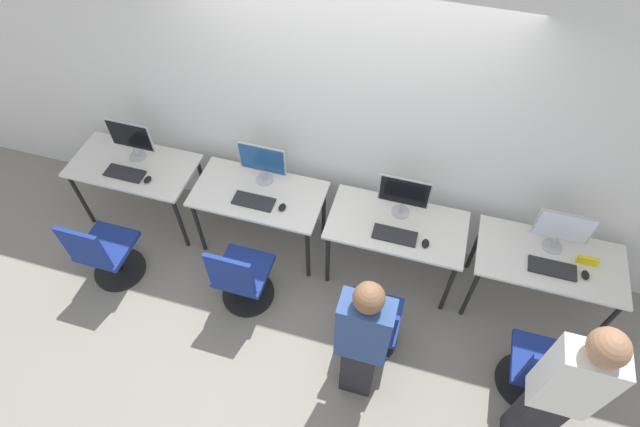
{
  "coord_description": "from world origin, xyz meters",
  "views": [
    {
      "loc": [
        0.72,
        -2.34,
        4.09
      ],
      "look_at": [
        0.0,
        0.12,
        0.88
      ],
      "focal_mm": 28.0,
      "sensor_mm": 36.0,
      "label": 1
    }
  ],
  "objects_px": {
    "monitor_far_left": "(131,138)",
    "mouse_far_right": "(585,275)",
    "office_chair_far_left": "(106,254)",
    "mouse_far_left": "(148,180)",
    "mouse_left": "(282,207)",
    "person_far_right": "(562,391)",
    "monitor_left": "(262,162)",
    "keyboard_far_left": "(125,173)",
    "keyboard_left": "(254,201)",
    "person_right": "(362,341)",
    "monitor_far_right": "(563,230)",
    "office_chair_right": "(371,326)",
    "office_chair_far_right": "(538,372)",
    "keyboard_right": "(395,235)",
    "office_chair_left": "(242,279)",
    "monitor_right": "(404,194)",
    "mouse_right": "(426,243)",
    "keyboard_far_right": "(552,268)"
  },
  "relations": [
    {
      "from": "office_chair_left",
      "to": "office_chair_right",
      "type": "xyz_separation_m",
      "value": [
        1.17,
        -0.11,
        0.0
      ]
    },
    {
      "from": "monitor_far_left",
      "to": "office_chair_right",
      "type": "distance_m",
      "value": 2.72
    },
    {
      "from": "keyboard_far_left",
      "to": "person_far_right",
      "type": "height_order",
      "value": "person_far_right"
    },
    {
      "from": "keyboard_right",
      "to": "monitor_right",
      "type": "bearing_deg",
      "value": 90.0
    },
    {
      "from": "keyboard_far_right",
      "to": "office_chair_far_right",
      "type": "height_order",
      "value": "office_chair_far_right"
    },
    {
      "from": "office_chair_right",
      "to": "monitor_far_left",
      "type": "bearing_deg",
      "value": 160.16
    },
    {
      "from": "monitor_far_left",
      "to": "keyboard_far_left",
      "type": "height_order",
      "value": "monitor_far_left"
    },
    {
      "from": "keyboard_far_left",
      "to": "person_far_right",
      "type": "xyz_separation_m",
      "value": [
        3.76,
        -1.05,
        0.19
      ]
    },
    {
      "from": "keyboard_far_left",
      "to": "keyboard_left",
      "type": "relative_size",
      "value": 1.0
    },
    {
      "from": "office_chair_left",
      "to": "monitor_right",
      "type": "relative_size",
      "value": 2.04
    },
    {
      "from": "mouse_far_right",
      "to": "person_far_right",
      "type": "xyz_separation_m",
      "value": [
        -0.26,
        -1.08,
        0.18
      ]
    },
    {
      "from": "monitor_left",
      "to": "office_chair_left",
      "type": "bearing_deg",
      "value": -85.71
    },
    {
      "from": "mouse_far_left",
      "to": "office_chair_far_right",
      "type": "xyz_separation_m",
      "value": [
        3.56,
        -0.66,
        -0.39
      ]
    },
    {
      "from": "keyboard_left",
      "to": "monitor_far_right",
      "type": "xyz_separation_m",
      "value": [
        2.51,
        0.24,
        0.22
      ]
    },
    {
      "from": "monitor_left",
      "to": "mouse_far_right",
      "type": "relative_size",
      "value": 4.76
    },
    {
      "from": "keyboard_far_left",
      "to": "monitor_right",
      "type": "bearing_deg",
      "value": 5.99
    },
    {
      "from": "keyboard_far_right",
      "to": "mouse_far_left",
      "type": "bearing_deg",
      "value": -179.27
    },
    {
      "from": "keyboard_far_left",
      "to": "office_chair_left",
      "type": "relative_size",
      "value": 0.42
    },
    {
      "from": "mouse_far_left",
      "to": "keyboard_right",
      "type": "relative_size",
      "value": 0.24
    },
    {
      "from": "keyboard_far_left",
      "to": "keyboard_left",
      "type": "xyz_separation_m",
      "value": [
        1.26,
        0.02,
        0.0
      ]
    },
    {
      "from": "keyboard_left",
      "to": "office_chair_right",
      "type": "height_order",
      "value": "office_chair_right"
    },
    {
      "from": "monitor_right",
      "to": "office_chair_right",
      "type": "bearing_deg",
      "value": -91.42
    },
    {
      "from": "person_right",
      "to": "office_chair_far_right",
      "type": "distance_m",
      "value": 1.46
    },
    {
      "from": "office_chair_far_left",
      "to": "office_chair_left",
      "type": "xyz_separation_m",
      "value": [
        1.28,
        0.1,
        0.0
      ]
    },
    {
      "from": "mouse_left",
      "to": "mouse_far_left",
      "type": "bearing_deg",
      "value": -178.48
    },
    {
      "from": "keyboard_far_left",
      "to": "person_right",
      "type": "xyz_separation_m",
      "value": [
        2.47,
        -1.03,
        0.09
      ]
    },
    {
      "from": "mouse_left",
      "to": "office_chair_right",
      "type": "height_order",
      "value": "office_chair_right"
    },
    {
      "from": "monitor_far_left",
      "to": "mouse_far_right",
      "type": "distance_m",
      "value": 4.03
    },
    {
      "from": "keyboard_far_left",
      "to": "person_right",
      "type": "height_order",
      "value": "person_right"
    },
    {
      "from": "mouse_left",
      "to": "person_far_right",
      "type": "distance_m",
      "value": 2.49
    },
    {
      "from": "keyboard_left",
      "to": "person_far_right",
      "type": "xyz_separation_m",
      "value": [
        2.51,
        -1.06,
        0.19
      ]
    },
    {
      "from": "monitor_far_left",
      "to": "keyboard_far_right",
      "type": "distance_m",
      "value": 3.78
    },
    {
      "from": "office_chair_left",
      "to": "mouse_right",
      "type": "height_order",
      "value": "office_chair_left"
    },
    {
      "from": "person_right",
      "to": "monitor_far_right",
      "type": "bearing_deg",
      "value": 44.57
    },
    {
      "from": "keyboard_left",
      "to": "mouse_right",
      "type": "relative_size",
      "value": 4.09
    },
    {
      "from": "office_chair_far_left",
      "to": "office_chair_left",
      "type": "distance_m",
      "value": 1.28
    },
    {
      "from": "monitor_left",
      "to": "monitor_far_right",
      "type": "height_order",
      "value": "same"
    },
    {
      "from": "keyboard_far_left",
      "to": "person_right",
      "type": "relative_size",
      "value": 0.24
    },
    {
      "from": "keyboard_right",
      "to": "monitor_far_right",
      "type": "xyz_separation_m",
      "value": [
        1.26,
        0.25,
        0.22
      ]
    },
    {
      "from": "monitor_left",
      "to": "person_right",
      "type": "bearing_deg",
      "value": -47.33
    },
    {
      "from": "mouse_left",
      "to": "mouse_far_right",
      "type": "height_order",
      "value": "same"
    },
    {
      "from": "monitor_left",
      "to": "mouse_right",
      "type": "relative_size",
      "value": 4.76
    },
    {
      "from": "keyboard_far_left",
      "to": "mouse_far_right",
      "type": "distance_m",
      "value": 4.02
    },
    {
      "from": "monitor_far_left",
      "to": "monitor_left",
      "type": "bearing_deg",
      "value": 2.47
    },
    {
      "from": "office_chair_far_left",
      "to": "mouse_far_left",
      "type": "bearing_deg",
      "value": 72.53
    },
    {
      "from": "mouse_right",
      "to": "person_far_right",
      "type": "distance_m",
      "value": 1.44
    },
    {
      "from": "monitor_left",
      "to": "mouse_left",
      "type": "relative_size",
      "value": 4.76
    },
    {
      "from": "monitor_left",
      "to": "keyboard_left",
      "type": "bearing_deg",
      "value": -90.0
    },
    {
      "from": "office_chair_far_left",
      "to": "person_far_right",
      "type": "xyz_separation_m",
      "value": [
        3.72,
        -0.4,
        0.58
      ]
    },
    {
      "from": "monitor_left",
      "to": "office_chair_far_right",
      "type": "bearing_deg",
      "value": -20.89
    }
  ]
}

